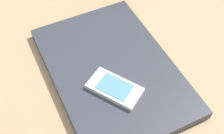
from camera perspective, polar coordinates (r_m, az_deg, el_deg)
desk_surface at (r=65.97cm, az=-2.34°, el=0.12°), size 120.00×80.00×3.00cm
laptop_closed at (r=62.12cm, az=-0.00°, el=-0.58°), size 40.23×32.99×1.98cm
cell_phone_on_laptop at (r=57.66cm, az=0.51°, el=-3.97°), size 10.45×11.12×1.09cm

